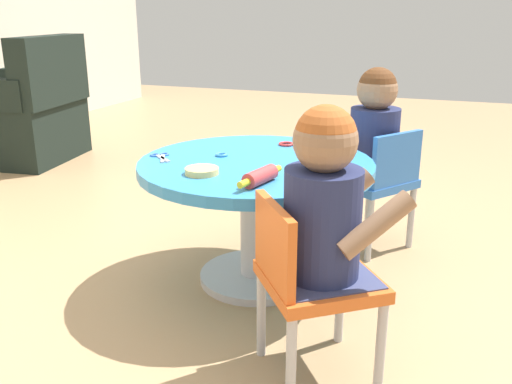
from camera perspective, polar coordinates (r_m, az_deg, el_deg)
ground_plane at (r=2.23m, az=0.00°, el=-8.91°), size 10.00×10.00×0.00m
craft_table at (r=2.09m, az=0.00°, el=0.08°), size 0.87×0.87×0.48m
child_chair_left at (r=1.56m, az=5.38°, el=-8.93°), size 0.42×0.42×0.54m
seated_child_left at (r=1.49m, az=7.06°, el=-0.92°), size 0.42×0.44×0.51m
child_chair_right at (r=2.47m, az=12.30°, el=1.07°), size 0.42×0.42×0.54m
seated_child_right at (r=2.44m, az=11.97°, el=6.39°), size 0.42×0.44×0.51m
armchair_dark at (r=4.21m, az=-22.65°, el=7.19°), size 0.79×0.81×0.85m
rolling_pin at (r=1.77m, az=0.44°, el=1.62°), size 0.23×0.08×0.05m
craft_scissors at (r=2.13m, az=-9.71°, el=3.62°), size 0.14×0.13×0.01m
playdough_blob_0 at (r=1.89m, az=-5.57°, el=2.17°), size 0.11×0.11×0.02m
cookie_cutter_0 at (r=2.29m, az=3.11°, el=4.94°), size 0.06×0.06×0.01m
cookie_cutter_1 at (r=2.12m, az=-3.55°, el=3.84°), size 0.05×0.05×0.01m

